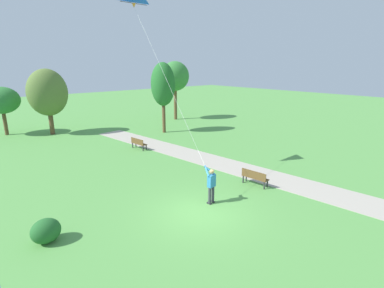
% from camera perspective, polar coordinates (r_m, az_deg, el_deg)
% --- Properties ---
extents(ground_plane, '(120.00, 120.00, 0.00)m').
position_cam_1_polar(ground_plane, '(13.58, 1.68, -13.27)').
color(ground_plane, '#569947').
extents(walkway_path, '(5.61, 32.08, 0.02)m').
position_cam_1_polar(walkway_path, '(18.80, 10.76, -5.17)').
color(walkway_path, '#ADA393').
rests_on(walkway_path, ground).
extents(person_kite_flyer, '(0.52, 0.62, 1.83)m').
position_cam_1_polar(person_kite_flyer, '(14.04, 3.75, -7.56)').
color(person_kite_flyer, '#232328').
rests_on(person_kite_flyer, ground).
extents(park_bench_near_walkway, '(0.59, 1.54, 0.88)m').
position_cam_1_polar(park_bench_near_walkway, '(16.56, 12.09, -6.24)').
color(park_bench_near_walkway, brown).
rests_on(park_bench_near_walkway, ground).
extents(park_bench_far_walkway, '(0.59, 1.54, 0.88)m').
position_cam_1_polar(park_bench_far_walkway, '(23.40, -10.39, 0.22)').
color(park_bench_far_walkway, brown).
rests_on(park_bench_far_walkway, ground).
extents(tree_horizon_far, '(3.59, 3.05, 6.12)m').
position_cam_1_polar(tree_horizon_far, '(30.55, -26.32, 8.94)').
color(tree_horizon_far, brown).
rests_on(tree_horizon_far, ground).
extents(tree_behind_path, '(3.57, 2.86, 6.84)m').
position_cam_1_polar(tree_behind_path, '(35.34, -3.32, 12.98)').
color(tree_behind_path, brown).
rests_on(tree_behind_path, ground).
extents(tree_treeline_right, '(2.30, 2.28, 6.70)m').
position_cam_1_polar(tree_treeline_right, '(28.34, -5.66, 11.41)').
color(tree_treeline_right, brown).
rests_on(tree_treeline_right, ground).
extents(tree_treeline_left, '(3.16, 3.19, 4.51)m').
position_cam_1_polar(tree_treeline_left, '(32.49, -33.13, 7.11)').
color(tree_treeline_left, brown).
rests_on(tree_treeline_left, ground).
extents(lakeside_shrub, '(1.08, 0.90, 0.95)m').
position_cam_1_polar(lakeside_shrub, '(12.65, -26.58, -14.89)').
color(lakeside_shrub, '#236028').
rests_on(lakeside_shrub, ground).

